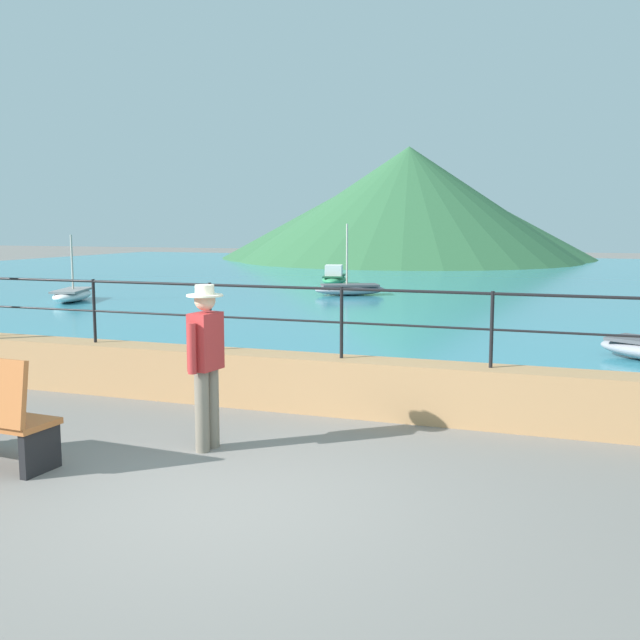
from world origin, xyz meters
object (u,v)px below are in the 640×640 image
(boat_0, at_px, (72,294))
(boat_2, at_px, (350,289))
(person_walking, at_px, (206,359))
(boat_4, at_px, (334,278))

(boat_0, distance_m, boat_2, 8.65)
(person_walking, relative_size, boat_4, 0.71)
(boat_0, bearing_deg, boat_4, 57.25)
(person_walking, distance_m, boat_0, 15.88)
(person_walking, xyz_separation_m, boat_0, (-10.82, 11.60, -0.72))
(boat_0, xyz_separation_m, boat_2, (7.32, 4.61, 0.00))
(boat_2, relative_size, boat_4, 1.00)
(boat_0, height_order, boat_2, boat_2)
(person_walking, distance_m, boat_2, 16.60)
(person_walking, height_order, boat_2, boat_2)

